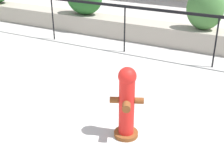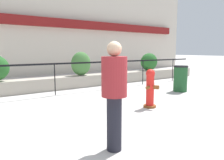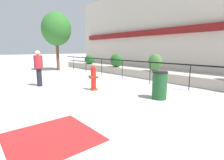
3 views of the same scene
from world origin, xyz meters
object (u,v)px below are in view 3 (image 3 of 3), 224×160
Objects in this scene: hedge_bush_1 at (116,61)px; trash_bin at (160,85)px; fire_hydrant at (93,78)px; street_tree at (56,29)px; pedestrian at (39,66)px; hedge_bush_2 at (155,63)px; hedge_bush_0 at (90,60)px.

trash_bin is at bearing -28.19° from hedge_bush_1.
street_tree reaches higher than fire_hydrant.
street_tree reaches higher than pedestrian.
fire_hydrant is 0.62× the size of pedestrian.
pedestrian reaches higher than fire_hydrant.
fire_hydrant reaches higher than trash_bin.
street_tree is at bearing 149.41° from pedestrian.
pedestrian is (-2.47, -5.85, -0.03)m from hedge_bush_2.
fire_hydrant is at bearing -159.00° from trash_bin.
hedge_bush_2 is 0.60× the size of pedestrian.
pedestrian is 5.74m from trash_bin.
pedestrian reaches higher than hedge_bush_1.
hedge_bush_2 is at bearing 0.00° from hedge_bush_1.
fire_hydrant is (-0.08, -4.29, -0.46)m from hedge_bush_2.
pedestrian is (4.60, -5.85, 0.10)m from hedge_bush_0.
pedestrian is at bearing -112.90° from hedge_bush_2.
hedge_bush_2 is 6.35m from pedestrian.
hedge_bush_1 is 6.89m from trash_bin.
pedestrian is at bearing -146.81° from fire_hydrant.
hedge_bush_0 is 8.20m from fire_hydrant.
hedge_bush_0 is 0.26× the size of street_tree.
hedge_bush_2 is 1.02× the size of trash_bin.
pedestrian is at bearing -152.96° from trash_bin.
street_tree is (-1.17, -2.44, 2.57)m from hedge_bush_0.
pedestrian is (0.97, -5.85, 0.01)m from hedge_bush_1.
street_tree is (-8.23, -2.44, 2.44)m from hedge_bush_2.
street_tree is (-4.79, -2.44, 2.48)m from hedge_bush_1.
hedge_bush_2 is 8.93m from street_tree.
hedge_bush_1 is at bearing 0.00° from hedge_bush_0.
hedge_bush_0 is 3.73m from street_tree.
pedestrian reaches higher than hedge_bush_2.
fire_hydrant is at bearing -31.54° from hedge_bush_0.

